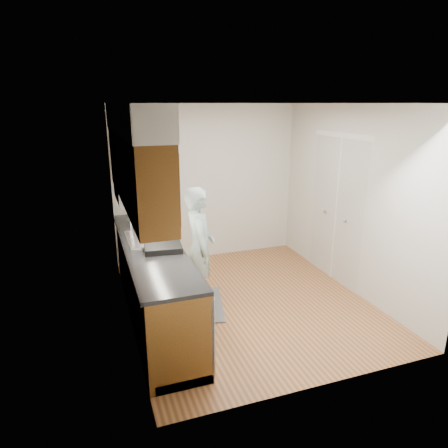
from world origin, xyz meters
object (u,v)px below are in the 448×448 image
at_px(soap_bottle_b, 143,217).
at_px(soda_can, 161,225).
at_px(soap_bottle_c, 133,216).
at_px(soap_bottle_a, 138,216).
at_px(dish_rack, 163,247).
at_px(person, 199,240).

relative_size(soap_bottle_b, soda_can, 1.75).
distance_m(soap_bottle_c, soda_can, 0.52).
height_order(soap_bottle_a, dish_rack, soap_bottle_a).
relative_size(soap_bottle_c, dish_rack, 0.43).
distance_m(person, soda_can, 0.60).
bearing_deg(soda_can, soap_bottle_b, 118.54).
xyz_separation_m(person, dish_rack, (-0.51, -0.34, 0.08)).
bearing_deg(dish_rack, soap_bottle_b, 99.22).
relative_size(person, soap_bottle_b, 9.53).
bearing_deg(dish_rack, person, 39.73).
bearing_deg(soap_bottle_c, dish_rack, -81.31).
height_order(person, soap_bottle_b, person).
bearing_deg(soda_can, person, -48.54).
bearing_deg(soap_bottle_a, person, -46.51).
bearing_deg(soap_bottle_a, dish_rack, -82.42).
bearing_deg(person, dish_rack, 132.79).
xyz_separation_m(soap_bottle_b, soap_bottle_c, (-0.13, 0.10, -0.00)).
height_order(soap_bottle_b, soap_bottle_c, soap_bottle_b).
xyz_separation_m(soda_can, dish_rack, (-0.12, -0.78, -0.02)).
xyz_separation_m(soap_bottle_a, soap_bottle_b, (0.08, 0.08, -0.05)).
relative_size(soap_bottle_a, dish_rack, 0.69).
height_order(soap_bottle_a, soda_can, soap_bottle_a).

